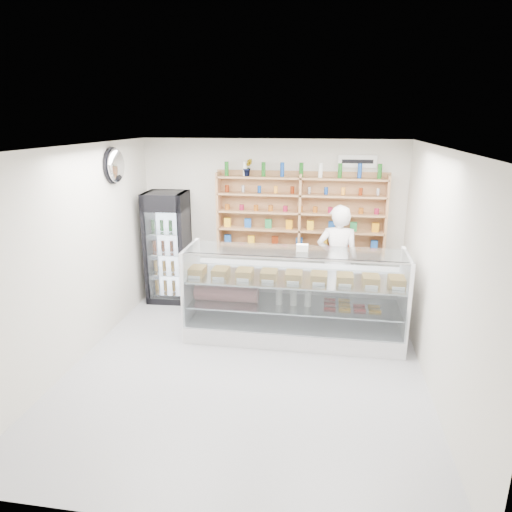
# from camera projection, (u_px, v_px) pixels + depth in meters

# --- Properties ---
(room) EXTENTS (5.00, 5.00, 5.00)m
(room) POSITION_uv_depth(u_px,v_px,m) (246.00, 265.00, 5.58)
(room) COLOR #A2A1A6
(room) RESTS_ON ground
(display_counter) EXTENTS (3.11, 0.93, 1.36)m
(display_counter) POSITION_uv_depth(u_px,v_px,m) (293.00, 314.00, 6.68)
(display_counter) COLOR white
(display_counter) RESTS_ON floor
(shop_worker) EXTENTS (0.67, 0.45, 1.83)m
(shop_worker) POSITION_uv_depth(u_px,v_px,m) (337.00, 261.00, 7.38)
(shop_worker) COLOR white
(shop_worker) RESTS_ON floor
(drinks_cooler) EXTENTS (0.73, 0.71, 1.93)m
(drinks_cooler) POSITION_uv_depth(u_px,v_px,m) (168.00, 247.00, 7.97)
(drinks_cooler) COLOR black
(drinks_cooler) RESTS_ON floor
(wall_shelving) EXTENTS (2.84, 0.28, 1.33)m
(wall_shelving) POSITION_uv_depth(u_px,v_px,m) (300.00, 213.00, 7.66)
(wall_shelving) COLOR #AB7651
(wall_shelving) RESTS_ON back_wall
(potted_plant) EXTENTS (0.20, 0.18, 0.29)m
(potted_plant) POSITION_uv_depth(u_px,v_px,m) (248.00, 167.00, 7.58)
(potted_plant) COLOR #1E6626
(potted_plant) RESTS_ON wall_shelving
(security_mirror) EXTENTS (0.15, 0.50, 0.50)m
(security_mirror) POSITION_uv_depth(u_px,v_px,m) (116.00, 166.00, 6.74)
(security_mirror) COLOR silver
(security_mirror) RESTS_ON left_wall
(wall_sign) EXTENTS (0.62, 0.03, 0.20)m
(wall_sign) POSITION_uv_depth(u_px,v_px,m) (357.00, 161.00, 7.40)
(wall_sign) COLOR white
(wall_sign) RESTS_ON back_wall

